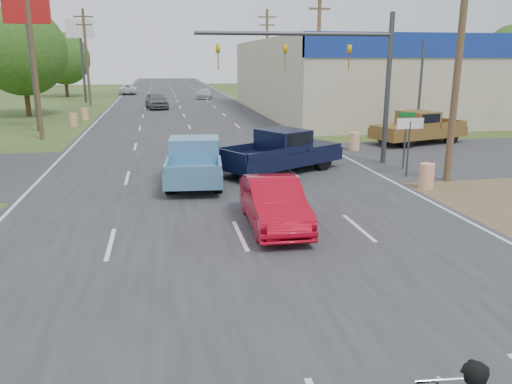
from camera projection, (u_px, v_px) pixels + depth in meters
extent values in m
cube|color=#2D2D30|center=(184.00, 116.00, 44.67)|extent=(15.00, 180.00, 0.02)
cube|color=#2D2D30|center=(207.00, 165.00, 23.79)|extent=(120.00, 10.00, 0.02)
cube|color=#B7A88C|center=(507.00, 76.00, 49.62)|extent=(50.00, 28.00, 6.60)
cylinder|color=#4C3823|center=(459.00, 57.00, 19.48)|extent=(0.28, 0.28, 10.00)
cylinder|color=#4C3823|center=(318.00, 58.00, 36.56)|extent=(0.28, 0.28, 10.00)
cube|color=#4C3823|center=(320.00, 9.00, 35.69)|extent=(1.60, 0.14, 0.14)
cylinder|color=#4C3823|center=(267.00, 58.00, 53.64)|extent=(0.28, 0.28, 10.00)
cube|color=#4C3823|center=(267.00, 17.00, 52.56)|extent=(2.00, 0.14, 0.14)
cube|color=#4C3823|center=(267.00, 25.00, 52.77)|extent=(1.60, 0.14, 0.14)
cylinder|color=#4C3823|center=(33.00, 58.00, 30.27)|extent=(0.28, 0.28, 10.00)
cylinder|color=#4C3823|center=(87.00, 58.00, 53.05)|extent=(0.28, 0.28, 10.00)
cube|color=#4C3823|center=(83.00, 17.00, 51.96)|extent=(2.00, 0.14, 0.14)
cube|color=#4C3823|center=(84.00, 25.00, 52.17)|extent=(1.60, 0.14, 0.14)
cylinder|color=#422D19|center=(27.00, 98.00, 43.70)|extent=(0.44, 0.44, 3.24)
sphere|color=#204513|center=(22.00, 51.00, 42.68)|extent=(7.56, 7.56, 7.56)
cylinder|color=#422D19|center=(66.00, 86.00, 66.40)|extent=(0.44, 0.44, 2.88)
sphere|color=#204513|center=(64.00, 59.00, 65.49)|extent=(6.72, 6.72, 6.72)
cylinder|color=#422D19|center=(509.00, 78.00, 82.65)|extent=(0.44, 0.44, 3.60)
sphere|color=#204513|center=(512.00, 51.00, 81.51)|extent=(8.40, 8.40, 8.40)
cylinder|color=#422D19|center=(318.00, 75.00, 101.86)|extent=(0.44, 0.44, 3.42)
sphere|color=#204513|center=(319.00, 54.00, 100.78)|extent=(7.98, 7.98, 7.98)
cylinder|color=#422D19|center=(3.00, 76.00, 90.93)|extent=(0.44, 0.44, 3.78)
cylinder|color=orange|center=(427.00, 176.00, 19.42)|extent=(0.56, 0.56, 1.00)
cylinder|color=orange|center=(354.00, 142.00, 27.56)|extent=(0.56, 0.56, 1.00)
cylinder|color=orange|center=(73.00, 120.00, 37.31)|extent=(0.56, 0.56, 1.00)
cylinder|color=orange|center=(85.00, 114.00, 41.16)|extent=(0.56, 0.56, 1.00)
cylinder|color=#3F3F44|center=(33.00, 65.00, 34.01)|extent=(0.30, 0.30, 9.00)
cube|color=#B21414|center=(26.00, 8.00, 33.06)|extent=(3.00, 0.35, 2.00)
cylinder|color=#3F3F44|center=(83.00, 63.00, 56.79)|extent=(0.30, 0.30, 9.00)
cube|color=white|center=(80.00, 29.00, 55.83)|extent=(3.00, 0.35, 2.00)
cylinder|color=#3F3F44|center=(408.00, 149.00, 21.18)|extent=(0.08, 0.08, 2.40)
cube|color=white|center=(410.00, 124.00, 20.89)|extent=(1.20, 0.05, 0.45)
cylinder|color=#3F3F44|center=(405.00, 143.00, 22.71)|extent=(0.08, 0.08, 2.40)
cube|color=#0C591E|center=(407.00, 115.00, 22.37)|extent=(0.80, 0.04, 0.22)
cylinder|color=#3F3F44|center=(388.00, 90.00, 23.48)|extent=(0.24, 0.24, 7.00)
cylinder|color=#3F3F44|center=(296.00, 34.00, 22.02)|extent=(9.00, 0.18, 0.18)
imported|color=gold|center=(349.00, 45.00, 22.59)|extent=(0.18, 0.40, 1.10)
imported|color=gold|center=(285.00, 44.00, 22.05)|extent=(0.18, 0.40, 1.10)
imported|color=gold|center=(218.00, 44.00, 21.50)|extent=(0.18, 0.40, 1.10)
imported|color=#B2081B|center=(274.00, 204.00, 14.95)|extent=(1.66, 4.45, 1.45)
cylinder|color=white|center=(439.00, 380.00, 6.25)|extent=(0.63, 0.10, 0.05)
cylinder|color=black|center=(175.00, 165.00, 21.91)|extent=(0.40, 0.88, 0.86)
cylinder|color=black|center=(216.00, 164.00, 22.07)|extent=(0.40, 0.88, 0.86)
cylinder|color=black|center=(170.00, 183.00, 18.69)|extent=(0.40, 0.88, 0.86)
cylinder|color=black|center=(218.00, 182.00, 18.86)|extent=(0.40, 0.88, 0.86)
cube|color=#538AB2|center=(195.00, 167.00, 20.32)|extent=(2.66, 5.75, 0.56)
cube|color=#538AB2|center=(195.00, 151.00, 21.84)|extent=(2.23, 2.30, 0.19)
cube|color=#538AB2|center=(194.00, 149.00, 20.24)|extent=(2.12, 1.85, 0.91)
cube|color=black|center=(194.00, 145.00, 20.20)|extent=(2.13, 1.52, 0.48)
cube|color=#538AB2|center=(192.00, 171.00, 17.59)|extent=(1.97, 0.27, 0.32)
cylinder|color=black|center=(294.00, 155.00, 24.02)|extent=(0.94, 0.73, 0.89)
cylinder|color=black|center=(323.00, 161.00, 22.65)|extent=(0.94, 0.73, 0.89)
cylinder|color=black|center=(238.00, 164.00, 21.86)|extent=(0.94, 0.73, 0.89)
cylinder|color=black|center=(266.00, 172.00, 20.49)|extent=(0.94, 0.73, 0.89)
cube|color=black|center=(281.00, 157.00, 22.19)|extent=(6.11, 4.77, 0.58)
cube|color=black|center=(308.00, 145.00, 23.18)|extent=(2.94, 2.91, 0.20)
cube|color=black|center=(283.00, 140.00, 22.07)|extent=(2.51, 2.63, 0.94)
cube|color=black|center=(283.00, 136.00, 22.03)|extent=(2.23, 2.50, 0.50)
cube|color=black|center=(231.00, 155.00, 20.31)|extent=(1.08, 1.82, 0.33)
cylinder|color=black|center=(407.00, 140.00, 28.26)|extent=(0.95, 0.57, 0.89)
cylinder|color=black|center=(385.00, 136.00, 29.88)|extent=(0.95, 0.57, 0.89)
cylinder|color=black|center=(451.00, 136.00, 29.79)|extent=(0.95, 0.57, 0.89)
cylinder|color=black|center=(428.00, 132.00, 31.41)|extent=(0.95, 0.57, 0.89)
cube|color=brown|center=(418.00, 132.00, 29.77)|extent=(6.20, 3.77, 0.58)
cube|color=brown|center=(396.00, 128.00, 28.91)|extent=(2.71, 2.66, 0.20)
cube|color=brown|center=(418.00, 119.00, 29.52)|extent=(2.25, 2.46, 0.95)
cube|color=black|center=(418.00, 117.00, 29.48)|extent=(1.93, 2.41, 0.50)
cube|color=brown|center=(453.00, 122.00, 30.91)|extent=(0.66, 2.00, 0.34)
imported|color=#5C5D61|center=(156.00, 101.00, 50.66)|extent=(2.61, 5.08, 1.65)
imported|color=#B5B6BA|center=(204.00, 93.00, 63.78)|extent=(2.50, 4.76, 1.32)
imported|color=silver|center=(128.00, 89.00, 71.62)|extent=(2.58, 5.19, 1.41)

